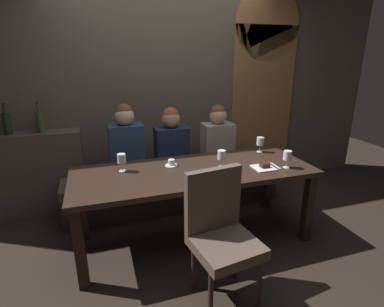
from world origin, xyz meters
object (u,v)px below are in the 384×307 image
object	(u,v)px
dining_table	(194,178)
wine_glass_center_front	(222,156)
fork_on_table	(276,166)
wine_bottle_pale_label	(40,121)
wine_glass_far_right	(260,142)
wine_glass_near_right	(122,159)
chair_near_side	(220,228)
dessert_plate	(264,167)
banquette_bench	(176,189)
wine_bottle_dark_red	(7,123)
diner_redhead	(126,144)
espresso_cup	(171,163)
wine_glass_far_left	(287,156)
diner_far_end	(217,138)
diner_bearded	(171,143)

from	to	relation	value
dining_table	wine_glass_center_front	world-z (taller)	wine_glass_center_front
dining_table	fork_on_table	bearing A→B (deg)	-11.81
dining_table	wine_bottle_pale_label	xyz separation A→B (m)	(-1.38, 1.03, 0.42)
wine_glass_far_right	wine_glass_near_right	bearing A→B (deg)	-175.66
chair_near_side	dessert_plate	world-z (taller)	chair_near_side
dining_table	chair_near_side	bearing A→B (deg)	-93.50
wine_bottle_pale_label	fork_on_table	xyz separation A→B (m)	(2.14, -1.19, -0.33)
dessert_plate	wine_glass_near_right	bearing A→B (deg)	165.18
banquette_bench	wine_bottle_dark_red	xyz separation A→B (m)	(-1.70, 0.34, 0.84)
diner_redhead	wine_glass_far_right	size ratio (longest dim) A/B	4.97
wine_bottle_pale_label	espresso_cup	bearing A→B (deg)	-36.14
wine_glass_far_left	fork_on_table	world-z (taller)	wine_glass_far_left
diner_far_end	wine_glass_near_right	distance (m)	1.30
wine_glass_far_right	fork_on_table	xyz separation A→B (m)	(-0.08, -0.43, -0.11)
diner_far_end	wine_glass_near_right	size ratio (longest dim) A/B	4.55
diner_redhead	dessert_plate	world-z (taller)	diner_redhead
diner_far_end	wine_bottle_pale_label	size ratio (longest dim) A/B	2.29
diner_far_end	diner_redhead	bearing A→B (deg)	-178.65
banquette_bench	fork_on_table	xyz separation A→B (m)	(0.76, -0.86, 0.51)
chair_near_side	diner_redhead	xyz separation A→B (m)	(-0.49, 1.42, 0.28)
diner_bearded	espresso_cup	bearing A→B (deg)	-104.41
wine_bottle_pale_label	wine_glass_near_right	distance (m)	1.17
chair_near_side	fork_on_table	bearing A→B (deg)	35.00
diner_bearded	espresso_cup	world-z (taller)	diner_bearded
wine_bottle_dark_red	wine_glass_far_right	xyz separation A→B (m)	(2.53, -0.77, -0.21)
diner_redhead	wine_glass_center_front	world-z (taller)	diner_redhead
chair_near_side	wine_bottle_pale_label	xyz separation A→B (m)	(-1.34, 1.75, 0.51)
wine_glass_near_right	espresso_cup	world-z (taller)	wine_glass_near_right
dining_table	wine_bottle_dark_red	world-z (taller)	wine_bottle_dark_red
fork_on_table	banquette_bench	bearing A→B (deg)	133.19
wine_glass_near_right	dessert_plate	size ratio (longest dim) A/B	0.86
wine_glass_near_right	espresso_cup	size ratio (longest dim) A/B	1.37
diner_far_end	wine_bottle_dark_red	world-z (taller)	wine_bottle_dark_red
wine_glass_far_left	dessert_plate	bearing A→B (deg)	166.23
banquette_bench	diner_redhead	world-z (taller)	diner_redhead
wine_bottle_pale_label	wine_glass_center_front	size ratio (longest dim) A/B	1.99
banquette_bench	chair_near_side	bearing A→B (deg)	-91.78
wine_bottle_pale_label	wine_glass_far_left	size ratio (longest dim) A/B	1.99
chair_near_side	wine_glass_center_front	xyz separation A→B (m)	(0.30, 0.70, 0.29)
banquette_bench	wine_glass_far_left	size ratio (longest dim) A/B	15.24
banquette_bench	wine_bottle_dark_red	bearing A→B (deg)	168.78
wine_bottle_dark_red	wine_glass_near_right	bearing A→B (deg)	-39.54
diner_far_end	dessert_plate	world-z (taller)	diner_far_end
chair_near_side	fork_on_table	world-z (taller)	chair_near_side
dining_table	chair_near_side	distance (m)	0.73
diner_bearded	wine_glass_far_right	xyz separation A→B (m)	(0.88, -0.41, 0.05)
banquette_bench	diner_redhead	bearing A→B (deg)	-179.85
diner_bearded	fork_on_table	world-z (taller)	diner_bearded
wine_bottle_pale_label	chair_near_side	bearing A→B (deg)	-52.63
diner_far_end	wine_glass_far_right	world-z (taller)	diner_far_end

